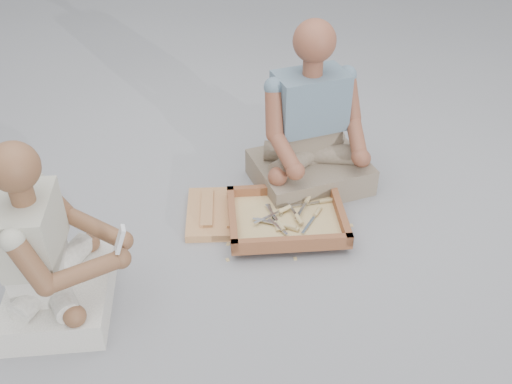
{
  "coord_description": "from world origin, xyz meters",
  "views": [
    {
      "loc": [
        0.08,
        -1.91,
        1.81
      ],
      "look_at": [
        0.02,
        0.16,
        0.3
      ],
      "focal_mm": 40.0,
      "sensor_mm": 36.0,
      "label": 1
    }
  ],
  "objects_px": {
    "tool_tray": "(286,218)",
    "companion": "(311,135)",
    "craftsman": "(49,258)",
    "carved_panel": "(247,212)"
  },
  "relations": [
    {
      "from": "companion",
      "to": "tool_tray",
      "type": "bearing_deg",
      "value": 50.42
    },
    {
      "from": "carved_panel",
      "to": "tool_tray",
      "type": "relative_size",
      "value": 0.99
    },
    {
      "from": "carved_panel",
      "to": "companion",
      "type": "relative_size",
      "value": 0.67
    },
    {
      "from": "craftsman",
      "to": "companion",
      "type": "xyz_separation_m",
      "value": [
        1.08,
        0.94,
        0.03
      ]
    },
    {
      "from": "tool_tray",
      "to": "carved_panel",
      "type": "bearing_deg",
      "value": 154.46
    },
    {
      "from": "craftsman",
      "to": "companion",
      "type": "distance_m",
      "value": 1.43
    },
    {
      "from": "tool_tray",
      "to": "companion",
      "type": "bearing_deg",
      "value": 72.56
    },
    {
      "from": "tool_tray",
      "to": "craftsman",
      "type": "bearing_deg",
      "value": -150.54
    },
    {
      "from": "companion",
      "to": "craftsman",
      "type": "bearing_deg",
      "value": 18.98
    },
    {
      "from": "tool_tray",
      "to": "companion",
      "type": "height_order",
      "value": "companion"
    }
  ]
}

